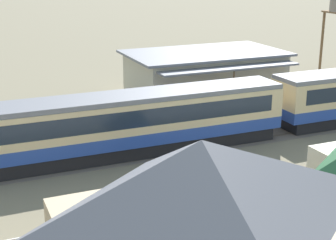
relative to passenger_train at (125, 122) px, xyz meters
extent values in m
plane|color=#7A7056|center=(-1.67, -0.11, -2.17)|extent=(600.00, 600.00, 0.00)
cylinder|color=black|center=(15.36, -0.72, -1.72)|extent=(0.90, 0.18, 0.90)
cylinder|color=black|center=(15.36, 0.72, -1.72)|extent=(0.90, 0.18, 0.90)
cube|color=#234293|center=(-0.25, 0.00, -0.87)|extent=(21.69, 3.08, 0.80)
cube|color=#D1B784|center=(-0.25, 0.00, 0.48)|extent=(21.69, 3.08, 1.90)
cube|color=#192330|center=(-0.25, 0.00, 0.58)|extent=(19.96, 3.12, 1.07)
cube|color=slate|center=(-0.25, 0.00, 1.59)|extent=(21.69, 2.90, 0.30)
cube|color=black|center=(-0.25, 0.00, -1.71)|extent=(20.82, 2.65, 0.88)
cylinder|color=black|center=(6.90, -0.72, -1.72)|extent=(0.90, 0.18, 0.90)
cylinder|color=black|center=(6.90, 0.72, -1.72)|extent=(0.90, 0.18, 0.90)
cylinder|color=black|center=(-7.41, -0.72, -1.72)|extent=(0.90, 0.18, 0.90)
cylinder|color=black|center=(-7.41, 0.72, -1.72)|extent=(0.90, 0.18, 0.90)
cube|color=#BCB293|center=(10.97, 10.72, -0.22)|extent=(12.66, 7.44, 3.89)
cube|color=slate|center=(10.97, 10.72, 1.82)|extent=(13.67, 8.04, 0.20)
cube|color=slate|center=(10.97, 6.20, 1.32)|extent=(12.15, 1.60, 0.16)
cylinder|color=brown|center=(10.97, 5.60, -0.46)|extent=(0.14, 0.14, 3.41)
cylinder|color=brown|center=(27.36, 15.23, 1.07)|extent=(0.28, 0.28, 6.47)
pyramid|color=slate|center=(-2.28, -15.00, 2.67)|extent=(10.14, 7.43, 2.76)
cube|color=#284CA8|center=(1.82, -6.96, -1.67)|extent=(1.82, 4.33, 0.66)
cube|color=#192330|center=(1.82, -7.09, -1.12)|extent=(1.56, 2.17, 0.45)
cylinder|color=black|center=(2.62, -5.62, -1.86)|extent=(0.62, 0.20, 0.62)
cylinder|color=black|center=(1.03, -5.61, -1.86)|extent=(0.62, 0.20, 0.62)
cylinder|color=black|center=(2.61, -8.30, -1.86)|extent=(0.62, 0.20, 0.62)
cylinder|color=black|center=(1.01, -8.29, -1.86)|extent=(0.62, 0.20, 0.62)
camera|label=1|loc=(-9.44, -29.06, 9.67)|focal=55.00mm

